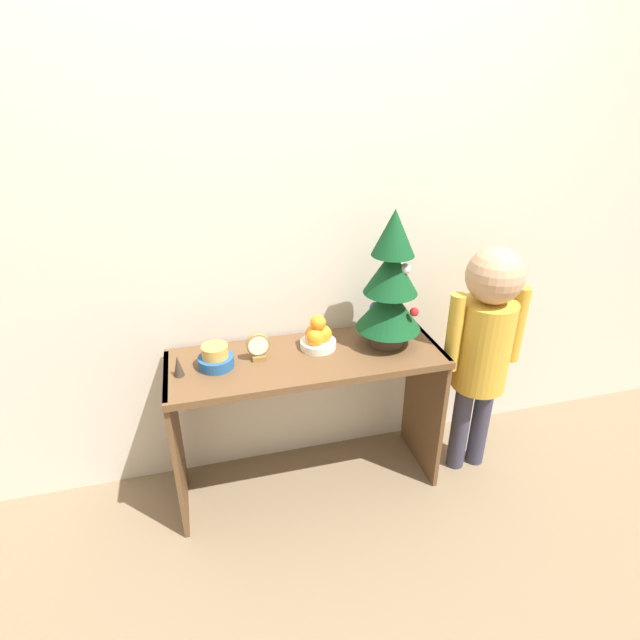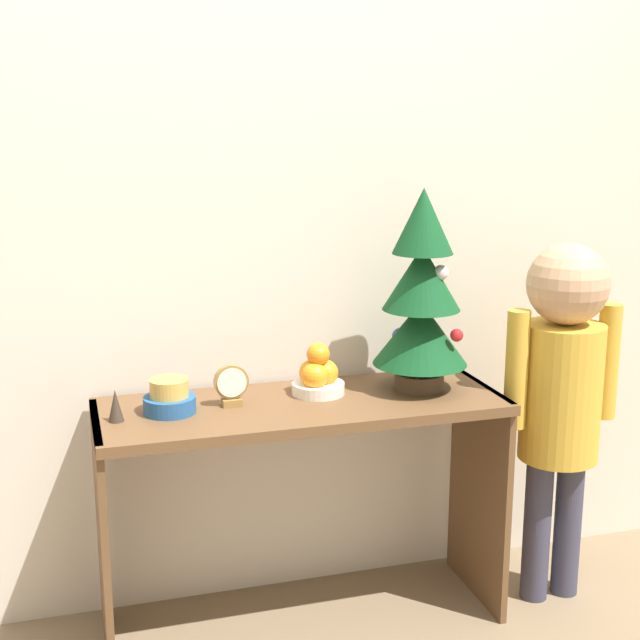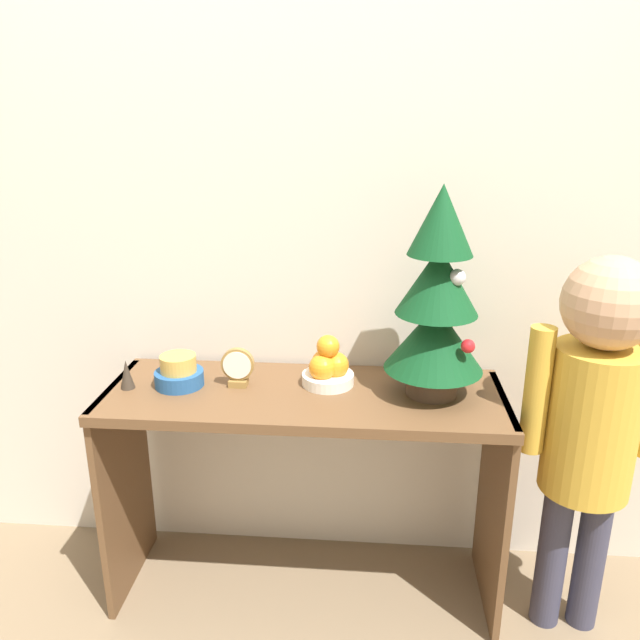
% 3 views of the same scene
% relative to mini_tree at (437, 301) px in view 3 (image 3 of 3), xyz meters
% --- Properties ---
extents(ground_plane, '(12.00, 12.00, 0.00)m').
position_rel_mini_tree_xyz_m(ground_plane, '(-0.36, -0.23, -0.96)').
color(ground_plane, '#7A664C').
extents(back_wall, '(7.00, 0.05, 2.50)m').
position_rel_mini_tree_xyz_m(back_wall, '(-0.36, 0.23, 0.29)').
color(back_wall, beige).
rests_on(back_wall, ground_plane).
extents(console_table, '(1.15, 0.41, 0.69)m').
position_rel_mini_tree_xyz_m(console_table, '(-0.36, -0.02, -0.43)').
color(console_table, brown).
rests_on(console_table, ground_plane).
extents(mini_tree, '(0.28, 0.28, 0.59)m').
position_rel_mini_tree_xyz_m(mini_tree, '(0.00, 0.00, 0.00)').
color(mini_tree, '#4C3828').
rests_on(mini_tree, console_table).
extents(fruit_bowl, '(0.15, 0.15, 0.15)m').
position_rel_mini_tree_xyz_m(fruit_bowl, '(-0.30, 0.04, -0.22)').
color(fruit_bowl, silver).
rests_on(fruit_bowl, console_table).
extents(singing_bowl, '(0.14, 0.14, 0.09)m').
position_rel_mini_tree_xyz_m(singing_bowl, '(-0.73, -0.01, -0.24)').
color(singing_bowl, '#235189').
rests_on(singing_bowl, console_table).
extents(desk_clock, '(0.10, 0.04, 0.12)m').
position_rel_mini_tree_xyz_m(desk_clock, '(-0.56, 0.01, -0.22)').
color(desk_clock, olive).
rests_on(desk_clock, console_table).
extents(figurine, '(0.04, 0.04, 0.09)m').
position_rel_mini_tree_xyz_m(figurine, '(-0.88, -0.04, -0.23)').
color(figurine, '#382D23').
rests_on(figurine, console_table).
extents(child_figure, '(0.37, 0.24, 1.12)m').
position_rel_mini_tree_xyz_m(child_figure, '(0.42, -0.10, -0.25)').
color(child_figure, '#38384C').
rests_on(child_figure, ground_plane).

